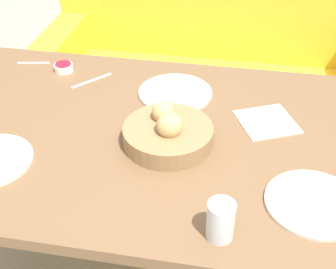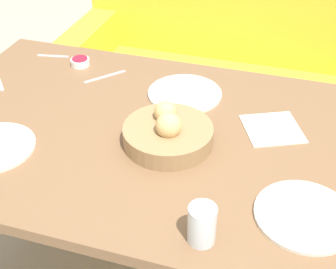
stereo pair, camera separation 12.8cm
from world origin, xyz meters
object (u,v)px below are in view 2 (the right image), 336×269
object	(u,v)px
couch	(231,91)
spoon_coffee	(53,56)
bread_basket	(168,133)
napkin	(272,129)
plate_far_center	(185,94)
plate_near_right	(304,215)
knife_silver	(105,77)
jam_bowl_berry	(80,62)
water_tumbler	(202,224)

from	to	relation	value
couch	spoon_coffee	world-z (taller)	couch
bread_basket	napkin	size ratio (longest dim) A/B	1.19
plate_far_center	napkin	xyz separation A→B (m)	(0.31, -0.11, -0.00)
plate_near_right	couch	bearing A→B (deg)	107.13
spoon_coffee	napkin	distance (m)	0.90
napkin	bread_basket	bearing A→B (deg)	-151.06
bread_basket	plate_far_center	world-z (taller)	bread_basket
plate_far_center	knife_silver	bearing A→B (deg)	173.70
knife_silver	spoon_coffee	xyz separation A→B (m)	(-0.26, 0.09, 0.00)
couch	napkin	world-z (taller)	couch
couch	bread_basket	world-z (taller)	couch
couch	knife_silver	distance (m)	0.94
plate_far_center	napkin	size ratio (longest dim) A/B	1.14
bread_basket	plate_far_center	xyz separation A→B (m)	(-0.02, 0.27, -0.03)
jam_bowl_berry	spoon_coffee	distance (m)	0.14
couch	bread_basket	xyz separation A→B (m)	(-0.01, -1.06, 0.47)
knife_silver	napkin	bearing A→B (deg)	-13.53
plate_far_center	napkin	world-z (taller)	plate_far_center
couch	water_tumbler	bearing A→B (deg)	-83.23
couch	plate_far_center	distance (m)	0.91
couch	napkin	distance (m)	1.04
bread_basket	plate_far_center	distance (m)	0.27
couch	napkin	xyz separation A→B (m)	(0.27, -0.91, 0.44)
jam_bowl_berry	napkin	bearing A→B (deg)	-15.34
knife_silver	spoon_coffee	size ratio (longest dim) A/B	1.07
plate_near_right	napkin	size ratio (longest dim) A/B	1.11
napkin	couch	bearing A→B (deg)	106.41
plate_near_right	knife_silver	size ratio (longest dim) A/B	1.88
couch	plate_near_right	xyz separation A→B (m)	(0.38, -1.25, 0.44)
water_tumbler	knife_silver	world-z (taller)	water_tumbler
bread_basket	knife_silver	bearing A→B (deg)	137.30
plate_near_right	plate_far_center	distance (m)	0.62
jam_bowl_berry	bread_basket	bearing A→B (deg)	-38.39
jam_bowl_berry	napkin	size ratio (longest dim) A/B	0.32
knife_silver	jam_bowl_berry	bearing A→B (deg)	156.14
knife_silver	napkin	world-z (taller)	napkin
couch	plate_near_right	distance (m)	1.38
plate_far_center	jam_bowl_berry	xyz separation A→B (m)	(-0.43, 0.09, 0.01)
water_tumbler	knife_silver	bearing A→B (deg)	128.96
bread_basket	plate_far_center	bearing A→B (deg)	95.03
knife_silver	napkin	size ratio (longest dim) A/B	0.59
bread_basket	napkin	bearing A→B (deg)	28.94
plate_near_right	napkin	xyz separation A→B (m)	(-0.12, 0.34, -0.00)
couch	spoon_coffee	bearing A→B (deg)	-131.66
bread_basket	jam_bowl_berry	world-z (taller)	bread_basket
water_tumbler	plate_far_center	bearing A→B (deg)	108.88
water_tumbler	napkin	bearing A→B (deg)	77.94
plate_near_right	spoon_coffee	size ratio (longest dim) A/B	2.01
couch	bread_basket	distance (m)	1.16
bread_basket	knife_silver	world-z (taller)	bread_basket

